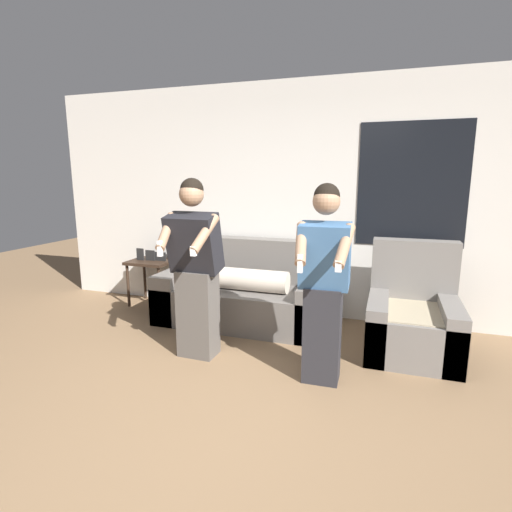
# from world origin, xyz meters

# --- Properties ---
(ground_plane) EXTENTS (14.00, 14.00, 0.00)m
(ground_plane) POSITION_xyz_m (0.00, 0.00, 0.00)
(ground_plane) COLOR #846647
(wall_back) EXTENTS (6.44, 0.07, 2.70)m
(wall_back) POSITION_xyz_m (0.02, 2.70, 1.35)
(wall_back) COLOR silver
(wall_back) RESTS_ON ground_plane
(couch) EXTENTS (1.93, 0.89, 0.92)m
(couch) POSITION_xyz_m (-0.48, 2.22, 0.32)
(couch) COLOR slate
(couch) RESTS_ON ground_plane
(armchair) EXTENTS (0.81, 0.95, 1.02)m
(armchair) POSITION_xyz_m (1.29, 1.99, 0.31)
(armchair) COLOR slate
(armchair) RESTS_ON ground_plane
(side_table) EXTENTS (0.53, 0.45, 0.73)m
(side_table) POSITION_xyz_m (-1.85, 2.41, 0.50)
(side_table) COLOR #332319
(side_table) RESTS_ON ground_plane
(person_left) EXTENTS (0.51, 0.50, 1.63)m
(person_left) POSITION_xyz_m (-0.60, 1.23, 0.82)
(person_left) COLOR #56514C
(person_left) RESTS_ON ground_plane
(person_right) EXTENTS (0.45, 0.48, 1.59)m
(person_right) POSITION_xyz_m (0.57, 1.13, 0.81)
(person_right) COLOR #28282D
(person_right) RESTS_ON ground_plane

